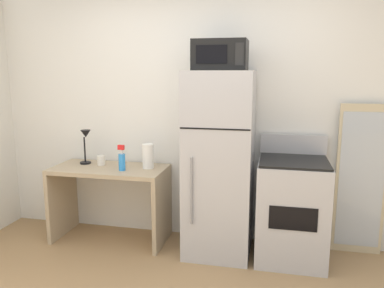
% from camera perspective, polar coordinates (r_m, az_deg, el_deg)
% --- Properties ---
extents(wall_back_white, '(5.00, 0.10, 2.60)m').
position_cam_1_polar(wall_back_white, '(3.80, 1.71, 5.08)').
color(wall_back_white, white).
rests_on(wall_back_white, ground).
extents(desk, '(1.12, 0.54, 0.75)m').
position_cam_1_polar(desk, '(3.90, -12.21, -6.71)').
color(desk, tan).
rests_on(desk, ground).
extents(desk_lamp, '(0.14, 0.12, 0.35)m').
position_cam_1_polar(desk_lamp, '(3.98, -15.70, 0.44)').
color(desk_lamp, black).
rests_on(desk_lamp, desk).
extents(coffee_mug, '(0.08, 0.08, 0.09)m').
position_cam_1_polar(coffee_mug, '(3.95, -13.49, -2.40)').
color(coffee_mug, white).
rests_on(coffee_mug, desk).
extents(spray_bottle, '(0.06, 0.06, 0.25)m').
position_cam_1_polar(spray_bottle, '(3.67, -10.50, -2.43)').
color(spray_bottle, '#2D8CEA').
rests_on(spray_bottle, desk).
extents(paper_towel_roll, '(0.11, 0.11, 0.24)m').
position_cam_1_polar(paper_towel_roll, '(3.72, -6.63, -1.82)').
color(paper_towel_roll, white).
rests_on(paper_towel_roll, desk).
extents(refrigerator, '(0.60, 0.62, 1.69)m').
position_cam_1_polar(refrigerator, '(3.48, 4.13, -3.09)').
color(refrigerator, '#B7B7BC').
rests_on(refrigerator, ground).
extents(microwave, '(0.46, 0.35, 0.26)m').
position_cam_1_polar(microwave, '(3.36, 4.30, 13.17)').
color(microwave, black).
rests_on(microwave, refrigerator).
extents(oven_range, '(0.61, 0.61, 1.10)m').
position_cam_1_polar(oven_range, '(3.56, 14.72, -9.45)').
color(oven_range, '#B7B7BC').
rests_on(oven_range, ground).
extents(leaning_mirror, '(0.44, 0.03, 1.40)m').
position_cam_1_polar(leaning_mirror, '(3.81, 24.01, -5.02)').
color(leaning_mirror, '#C6B793').
rests_on(leaning_mirror, ground).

